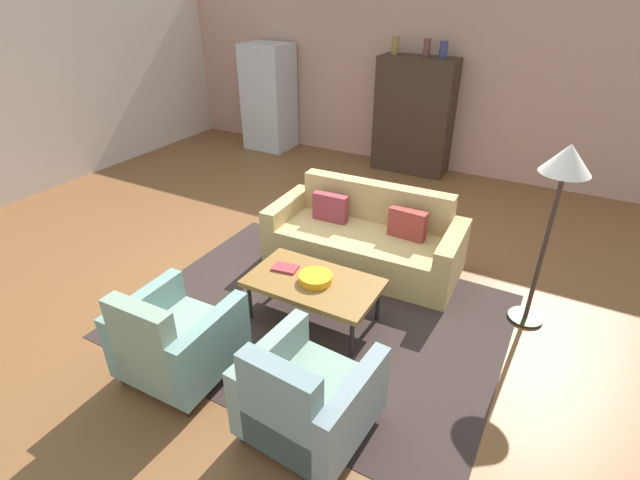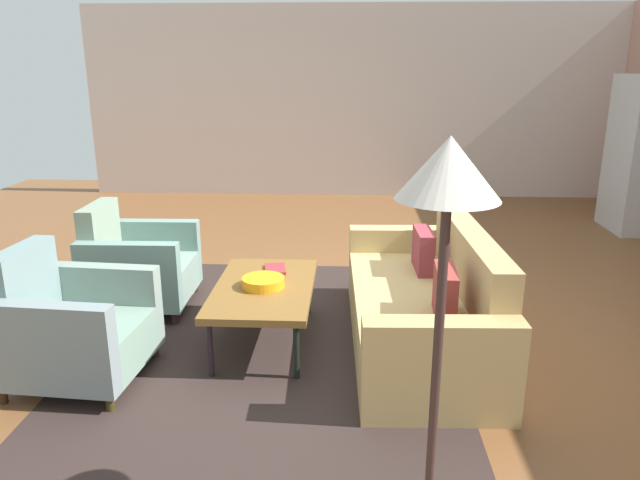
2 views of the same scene
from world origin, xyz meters
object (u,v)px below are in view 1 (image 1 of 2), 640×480
armchair_right (305,401)px  vase_small (443,50)px  book_stack (285,268)px  floor_lamp (563,177)px  couch (366,239)px  cabinet (414,116)px  coffee_table (314,284)px  fruit_bowl (316,278)px  refrigerator (269,97)px  armchair_left (174,343)px  vase_round (427,48)px  vase_tall (395,46)px

armchair_right → vase_small: size_ratio=3.68×
book_stack → vase_small: (0.12, 4.19, 1.47)m
vase_small → floor_lamp: bearing=-58.7°
couch → cabinet: 3.16m
coffee_table → cabinet: 4.30m
book_stack → vase_small: 4.44m
cabinet → floor_lamp: 4.04m
armchair_right → fruit_bowl: 1.31m
couch → floor_lamp: size_ratio=1.24×
cabinet → refrigerator: size_ratio=0.97×
coffee_table → armchair_right: size_ratio=1.36×
coffee_table → book_stack: (-0.33, 0.04, 0.05)m
vase_small → floor_lamp: (1.98, -3.26, -0.48)m
couch → refrigerator: size_ratio=1.15×
armchair_left → armchair_right: (1.19, 0.00, 0.00)m
armchair_right → couch: bearing=108.3°
floor_lamp → book_stack: bearing=-155.9°
couch → vase_small: 3.46m
vase_small → armchair_right: bearing=-81.5°
fruit_bowl → vase_round: 4.50m
armchair_right → vase_tall: (-1.56, 5.40, 1.59)m
refrigerator → armchair_left: bearing=-63.1°
couch → vase_round: size_ratio=8.18×
armchair_right → vase_round: vase_round is taller
armchair_left → vase_round: vase_round is taller
fruit_bowl → cabinet: 4.30m
book_stack → vase_round: (-0.13, 4.19, 1.48)m
couch → armchair_left: size_ratio=2.42×
vase_tall → armchair_left: bearing=-86.1°
armchair_right → floor_lamp: (1.17, 2.14, 1.10)m
vase_tall → refrigerator: (-2.33, -0.10, -1.01)m
refrigerator → vase_tall: bearing=2.5°
vase_small → coffee_table: bearing=-87.1°
armchair_left → armchair_right: 1.19m
vase_tall → vase_round: 0.50m
armchair_right → vase_small: vase_small is taller
vase_round → couch: bearing=-81.4°
vase_round → floor_lamp: bearing=-55.6°
cabinet → vase_small: vase_small is taller
armchair_right → refrigerator: size_ratio=0.48×
coffee_table → fruit_bowl: fruit_bowl is taller
couch → coffee_table: size_ratio=1.78×
armchair_left → fruit_bowl: 1.33m
coffee_table → vase_tall: bearing=102.8°
coffee_table → fruit_bowl: size_ratio=3.95×
book_stack → vase_small: bearing=88.4°
armchair_right → vase_tall: bearing=110.2°
book_stack → cabinet: 4.23m
fruit_bowl → floor_lamp: bearing=29.3°
coffee_table → vase_tall: vase_tall is taller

